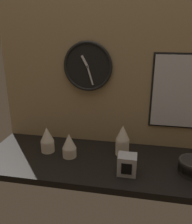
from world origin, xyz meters
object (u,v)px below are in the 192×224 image
menu_board (190,93)px  wall_clock (88,67)px  cup_stack_center_left (69,145)px  cup_stack_left (47,140)px  napkin_dispenser (127,165)px  cup_stack_center_right (123,140)px

menu_board → wall_clock: bearing=-179.2°
menu_board → cup_stack_center_left: bearing=-161.1°
cup_stack_left → wall_clock: (23.26, 20.29, 45.33)cm
napkin_dispenser → cup_stack_center_left: bearing=161.9°
cup_stack_left → wall_clock: wall_clock is taller
cup_stack_center_right → menu_board: 52.19cm
cup_stack_left → menu_board: menu_board is taller
wall_clock → cup_stack_left: bearing=-138.9°
napkin_dispenser → wall_clock: bearing=129.7°
cup_stack_center_right → napkin_dispenser: 22.59cm
wall_clock → napkin_dispenser: size_ratio=2.85×
cup_stack_center_right → cup_stack_left: size_ratio=1.17×
cup_stack_center_left → cup_stack_center_right: 34.12cm
cup_stack_center_right → wall_clock: (-25.59, 14.55, 43.87)cm
wall_clock → napkin_dispenser: 67.38cm
cup_stack_center_right → cup_stack_center_left: bearing=-163.7°
cup_stack_center_right → cup_stack_left: 49.20cm
cup_stack_center_left → cup_stack_left: size_ratio=0.91×
wall_clock → cup_stack_center_left: bearing=-106.4°
cup_stack_center_right → napkin_dispenser: (4.54, -21.71, -4.28)cm
cup_stack_center_left → wall_clock: bearing=73.6°
cup_stack_center_left → cup_stack_center_right: (32.69, 9.53, 2.19)cm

